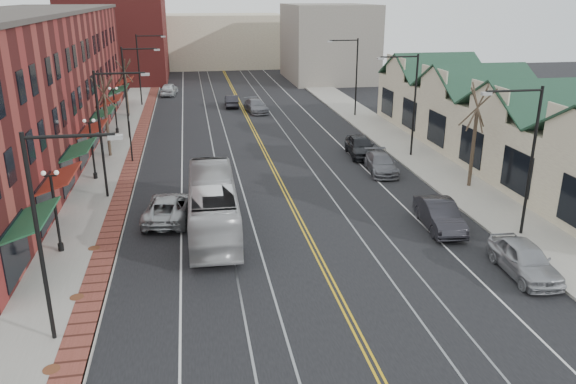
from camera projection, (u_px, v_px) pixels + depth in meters
name	position (u px, v px, depth m)	size (l,w,h in m)	color
ground	(347.00, 313.00, 23.25)	(160.00, 160.00, 0.00)	black
sidewalk_left	(108.00, 179.00, 39.84)	(4.00, 120.00, 0.15)	gray
sidewalk_right	(426.00, 162.00, 43.74)	(4.00, 120.00, 0.15)	gray
building_left	(18.00, 89.00, 43.38)	(10.00, 50.00, 11.00)	maroon
building_right	(501.00, 131.00, 43.97)	(8.00, 36.00, 4.60)	#BBAB90
backdrop_left	(117.00, 33.00, 83.28)	(14.00, 18.00, 14.00)	maroon
backdrop_mid	(220.00, 40.00, 100.65)	(22.00, 14.00, 9.00)	#BBAB90
backdrop_right	(328.00, 43.00, 84.19)	(12.00, 16.00, 11.00)	slate
streetlight_l_0	(49.00, 218.00, 19.77)	(3.33, 0.25, 8.00)	black
streetlight_l_1	(107.00, 122.00, 34.63)	(3.33, 0.25, 8.00)	black
streetlight_l_2	(130.00, 83.00, 49.48)	(3.33, 0.25, 8.00)	black
streetlight_l_3	(142.00, 62.00, 64.33)	(3.33, 0.25, 8.00)	black
streetlight_r_0	(526.00, 147.00, 28.94)	(3.33, 0.25, 8.00)	black
streetlight_r_1	(410.00, 95.00, 43.79)	(3.33, 0.25, 8.00)	black
streetlight_r_2	(353.00, 69.00, 58.64)	(3.33, 0.25, 8.00)	black
lamppost_l_1	(56.00, 213.00, 27.86)	(0.84, 0.28, 4.27)	black
lamppost_l_2	(92.00, 150.00, 39.00)	(0.84, 0.28, 4.27)	black
lamppost_l_3	(115.00, 111.00, 51.99)	(0.84, 0.28, 4.27)	black
tree_left_near	(106.00, 114.00, 44.18)	(1.78, 1.37, 6.48)	#382B21
tree_left_far	(126.00, 86.00, 59.11)	(1.66, 1.28, 6.02)	#382B21
tree_right_mid	(475.00, 134.00, 37.02)	(1.90, 1.46, 6.93)	#382B21
manhole_near	(51.00, 369.00, 19.52)	(0.60, 0.60, 0.02)	#592D19
manhole_mid	(77.00, 297.00, 24.16)	(0.60, 0.60, 0.02)	#592D19
manhole_far	(94.00, 248.00, 28.80)	(0.60, 0.60, 0.02)	#592D19
traffic_signal	(130.00, 134.00, 43.02)	(0.18, 0.15, 3.80)	black
transit_bus	(213.00, 204.00, 30.98)	(2.52, 10.77, 3.00)	#B3B2B5
parked_suv	(168.00, 207.00, 32.63)	(2.48, 5.37, 1.49)	#A6AAAD
parked_car_a	(524.00, 259.00, 26.19)	(1.88, 4.68, 1.60)	#98999F
parked_car_b	(439.00, 215.00, 31.39)	(1.68, 4.83, 1.59)	#232228
parked_car_c	(381.00, 164.00, 41.24)	(1.92, 4.73, 1.37)	slate
parked_car_d	(361.00, 146.00, 45.40)	(1.98, 4.92, 1.67)	black
distant_car_left	(231.00, 101.00, 65.24)	(1.45, 4.17, 1.37)	black
distant_car_right	(256.00, 106.00, 62.19)	(1.99, 4.90, 1.42)	slate
distant_car_far	(169.00, 89.00, 72.58)	(1.85, 4.61, 1.57)	silver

